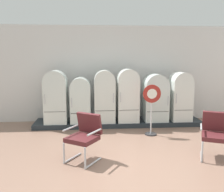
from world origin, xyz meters
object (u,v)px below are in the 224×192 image
(refrigerator_0, at_px, (56,95))
(refrigerator_4, at_px, (155,96))
(armchair_left, at_px, (85,134))
(armchair_right, at_px, (216,132))
(refrigerator_5, at_px, (180,95))
(refrigerator_2, at_px, (104,95))
(refrigerator_1, at_px, (81,99))
(sign_stand, at_px, (151,110))
(refrigerator_3, at_px, (128,94))

(refrigerator_0, bearing_deg, refrigerator_4, 0.60)
(armchair_left, relative_size, armchair_right, 1.00)
(refrigerator_4, bearing_deg, refrigerator_0, -179.40)
(refrigerator_4, height_order, armchair_right, refrigerator_4)
(refrigerator_4, distance_m, refrigerator_5, 0.79)
(refrigerator_2, height_order, armchair_left, refrigerator_2)
(refrigerator_1, relative_size, refrigerator_5, 0.91)
(refrigerator_0, height_order, refrigerator_4, refrigerator_0)
(refrigerator_5, bearing_deg, refrigerator_1, -179.90)
(sign_stand, bearing_deg, refrigerator_1, 152.86)
(refrigerator_4, relative_size, armchair_right, 1.51)
(refrigerator_1, height_order, armchair_left, refrigerator_1)
(refrigerator_1, height_order, armchair_right, refrigerator_1)
(refrigerator_0, relative_size, refrigerator_1, 1.16)
(refrigerator_3, distance_m, armchair_right, 3.04)
(refrigerator_0, xyz_separation_m, refrigerator_4, (3.04, 0.03, -0.08))
(refrigerator_0, xyz_separation_m, armchair_left, (0.93, -2.51, -0.42))
(refrigerator_5, bearing_deg, refrigerator_0, -179.54)
(refrigerator_1, xyz_separation_m, armchair_right, (2.93, -2.62, -0.30))
(refrigerator_4, bearing_deg, refrigerator_2, -178.98)
(refrigerator_3, height_order, sign_stand, refrigerator_3)
(armchair_left, height_order, armchair_right, same)
(refrigerator_4, relative_size, sign_stand, 1.05)
(refrigerator_5, bearing_deg, refrigerator_2, -179.34)
(armchair_right, bearing_deg, refrigerator_0, 144.75)
(refrigerator_0, height_order, refrigerator_5, refrigerator_0)
(refrigerator_3, relative_size, armchair_left, 1.67)
(armchair_left, bearing_deg, refrigerator_2, 78.05)
(refrigerator_0, distance_m, armchair_right, 4.51)
(refrigerator_3, bearing_deg, armchair_right, -60.31)
(armchair_right, bearing_deg, refrigerator_3, 119.69)
(refrigerator_2, xyz_separation_m, refrigerator_5, (2.37, 0.03, -0.04))
(refrigerator_3, bearing_deg, refrigerator_5, 0.17)
(refrigerator_2, bearing_deg, armchair_left, -101.95)
(refrigerator_1, height_order, refrigerator_3, refrigerator_3)
(refrigerator_1, xyz_separation_m, refrigerator_5, (3.10, 0.01, 0.08))
(refrigerator_1, bearing_deg, armchair_right, -41.74)
(refrigerator_0, bearing_deg, armchair_right, -35.25)
(refrigerator_4, bearing_deg, refrigerator_1, -179.85)
(refrigerator_0, distance_m, refrigerator_1, 0.74)
(refrigerator_0, distance_m, refrigerator_5, 3.83)
(refrigerator_4, height_order, armchair_left, refrigerator_4)
(refrigerator_4, xyz_separation_m, armchair_right, (0.63, -2.62, -0.35))
(refrigerator_2, height_order, refrigerator_3, refrigerator_3)
(refrigerator_1, height_order, refrigerator_4, refrigerator_4)
(refrigerator_0, height_order, armchair_right, refrigerator_0)
(refrigerator_2, height_order, refrigerator_4, refrigerator_2)
(refrigerator_1, distance_m, sign_stand, 2.19)
(refrigerator_3, relative_size, refrigerator_5, 1.07)
(armchair_left, bearing_deg, refrigerator_3, 63.79)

